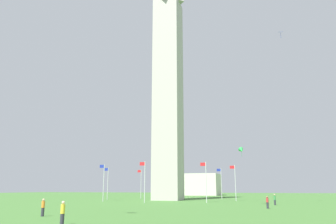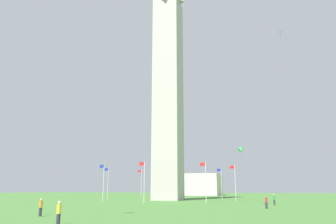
% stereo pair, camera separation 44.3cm
% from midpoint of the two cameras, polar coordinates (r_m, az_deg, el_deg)
% --- Properties ---
extents(ground_plane, '(260.00, 260.00, 0.00)m').
position_cam_midpoint_polar(ground_plane, '(76.74, 0.17, -14.95)').
color(ground_plane, '#3D6B2D').
extents(obelisk_monument, '(6.11, 6.11, 55.52)m').
position_cam_midpoint_polar(obelisk_monument, '(80.71, 0.16, 5.16)').
color(obelisk_monument, '#B7B2A8').
rests_on(obelisk_monument, ground).
extents(flagpole_n, '(1.12, 0.14, 7.53)m').
position_cam_midpoint_polar(flagpole_n, '(82.34, -10.18, -11.73)').
color(flagpole_n, silver).
rests_on(flagpole_n, ground).
extents(flagpole_ne, '(1.12, 0.14, 7.53)m').
position_cam_midpoint_polar(flagpole_ne, '(70.86, -10.89, -11.53)').
color(flagpole_ne, silver).
rests_on(flagpole_ne, ground).
extents(flagpole_e, '(1.12, 0.14, 7.53)m').
position_cam_midpoint_polar(flagpole_e, '(62.47, -3.95, -11.56)').
color(flagpole_e, silver).
rests_on(flagpole_e, ground).
extents(flagpole_se, '(1.12, 0.14, 7.53)m').
position_cam_midpoint_polar(flagpole_se, '(63.87, 6.66, -11.54)').
color(flagpole_se, silver).
rests_on(flagpole_se, ground).
extents(flagpole_s, '(1.12, 0.14, 7.53)m').
position_cam_midpoint_polar(flagpole_s, '(73.81, 11.62, -11.55)').
color(flagpole_s, silver).
rests_on(flagpole_s, ground).
extents(flagpole_sw, '(1.12, 0.14, 7.53)m').
position_cam_midpoint_polar(flagpole_sw, '(84.89, 9.31, -11.79)').
color(flagpole_sw, silver).
rests_on(flagpole_sw, ground).
extents(flagpole_w, '(1.12, 0.14, 7.53)m').
position_cam_midpoint_polar(flagpole_w, '(91.24, 2.91, -12.01)').
color(flagpole_w, silver).
rests_on(flagpole_w, ground).
extents(flagpole_nw, '(1.12, 0.14, 7.53)m').
position_cam_midpoint_polar(flagpole_nw, '(90.27, -4.50, -11.98)').
color(flagpole_nw, silver).
rests_on(flagpole_nw, ground).
extents(person_green_shirt, '(0.32, 0.32, 1.71)m').
position_cam_midpoint_polar(person_green_shirt, '(57.28, 18.02, -14.15)').
color(person_green_shirt, '#2D2D38').
rests_on(person_green_shirt, ground).
extents(person_red_shirt, '(0.32, 0.32, 1.62)m').
position_cam_midpoint_polar(person_red_shirt, '(47.43, 16.81, -14.66)').
color(person_red_shirt, '#2D2D38').
rests_on(person_red_shirt, ground).
extents(person_orange_shirt, '(0.32, 0.32, 1.64)m').
position_cam_midpoint_polar(person_orange_shirt, '(35.29, -20.72, -15.12)').
color(person_orange_shirt, '#2D2D38').
rests_on(person_orange_shirt, ground).
extents(person_yellow_shirt, '(0.32, 0.32, 1.71)m').
position_cam_midpoint_polar(person_yellow_shirt, '(26.65, -17.82, -16.21)').
color(person_yellow_shirt, '#2D2D38').
rests_on(person_yellow_shirt, ground).
extents(kite_blue_diamond, '(0.87, 0.81, 1.38)m').
position_cam_midpoint_polar(kite_blue_diamond, '(65.32, 18.90, 12.90)').
color(kite_blue_diamond, blue).
extents(kite_green_delta, '(1.56, 1.66, 2.09)m').
position_cam_midpoint_polar(kite_green_delta, '(70.34, 12.69, -6.44)').
color(kite_green_delta, green).
extents(distant_building, '(18.85, 15.68, 8.02)m').
position_cam_midpoint_polar(distant_building, '(132.81, 4.89, -12.34)').
color(distant_building, beige).
rests_on(distant_building, ground).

